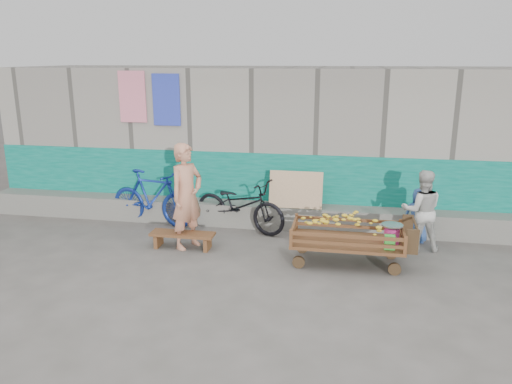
% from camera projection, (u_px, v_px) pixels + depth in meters
% --- Properties ---
extents(ground, '(80.00, 80.00, 0.00)m').
position_uv_depth(ground, '(259.00, 277.00, 7.51)').
color(ground, '#4E4C46').
rests_on(ground, ground).
extents(building_wall, '(12.00, 3.50, 3.00)m').
position_uv_depth(building_wall, '(291.00, 139.00, 10.97)').
color(building_wall, gray).
rests_on(building_wall, ground).
extents(banana_cart, '(1.92, 0.88, 0.82)m').
position_uv_depth(banana_cart, '(345.00, 231.00, 7.88)').
color(banana_cart, brown).
rests_on(banana_cart, ground).
extents(bench, '(1.11, 0.33, 0.28)m').
position_uv_depth(bench, '(183.00, 237.00, 8.62)').
color(bench, brown).
rests_on(bench, ground).
extents(vendor_man, '(0.71, 0.80, 1.83)m').
position_uv_depth(vendor_man, '(187.00, 196.00, 8.50)').
color(vendor_man, tan).
rests_on(vendor_man, ground).
extents(woman, '(0.71, 0.58, 1.40)m').
position_uv_depth(woman, '(422.00, 210.00, 8.44)').
color(woman, beige).
rests_on(woman, ground).
extents(child, '(0.49, 0.32, 0.99)m').
position_uv_depth(child, '(418.00, 215.00, 8.83)').
color(child, '#315399').
rests_on(child, ground).
extents(bicycle_dark, '(2.02, 1.24, 1.00)m').
position_uv_depth(bicycle_dark, '(240.00, 205.00, 9.43)').
color(bicycle_dark, black).
rests_on(bicycle_dark, ground).
extents(bicycle_blue, '(1.89, 0.85, 1.09)m').
position_uv_depth(bicycle_blue, '(152.00, 198.00, 9.74)').
color(bicycle_blue, navy).
rests_on(bicycle_blue, ground).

